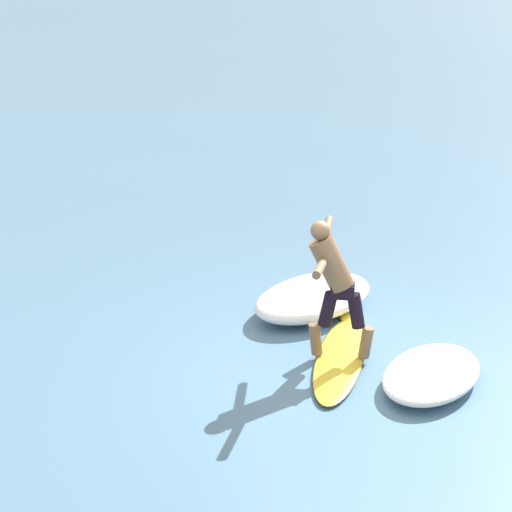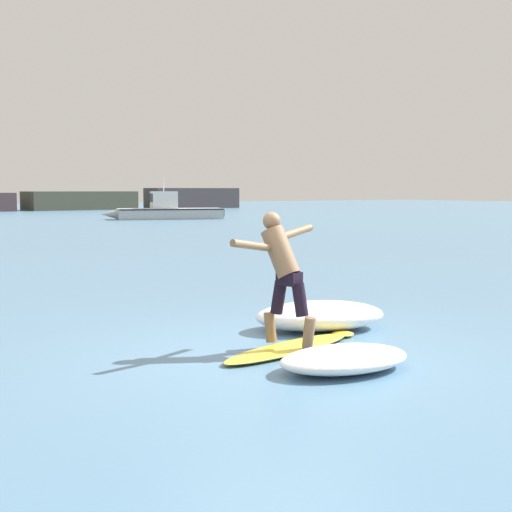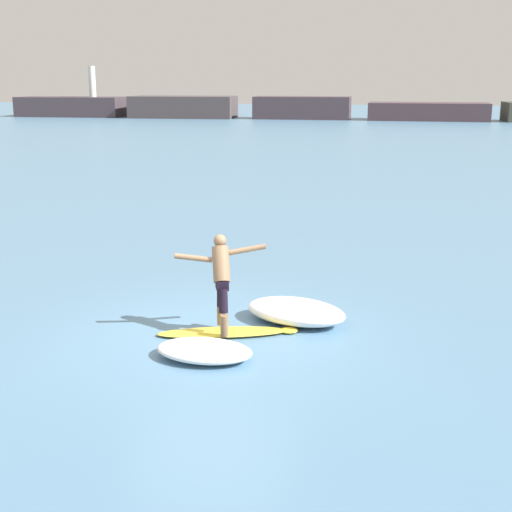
% 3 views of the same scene
% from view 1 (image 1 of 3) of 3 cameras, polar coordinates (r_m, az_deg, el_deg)
% --- Properties ---
extents(ground_plane, '(200.00, 200.00, 0.00)m').
position_cam_1_polar(ground_plane, '(9.64, 5.46, -7.58)').
color(ground_plane, teal).
extents(surfboard, '(2.41, 1.11, 0.21)m').
position_cam_1_polar(surfboard, '(9.86, 5.65, -6.68)').
color(surfboard, yellow).
rests_on(surfboard, ground).
extents(surfer, '(1.49, 0.88, 1.59)m').
position_cam_1_polar(surfer, '(9.42, 5.19, -1.50)').
color(surfer, brown).
rests_on(surfer, surfboard).
extents(wave_foam_at_tail, '(1.58, 1.06, 0.25)m').
position_cam_1_polar(wave_foam_at_tail, '(9.45, 11.63, -7.69)').
color(wave_foam_at_tail, white).
rests_on(wave_foam_at_tail, ground).
extents(wave_foam_at_nose, '(2.07, 1.60, 0.39)m').
position_cam_1_polar(wave_foam_at_nose, '(10.99, 3.85, -2.75)').
color(wave_foam_at_nose, white).
rests_on(wave_foam_at_nose, ground).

